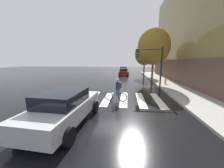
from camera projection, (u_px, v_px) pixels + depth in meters
ground_plane at (103, 98)px, 10.01m from camera, size 120.00×120.00×0.00m
sidewalk at (222, 101)px, 8.94m from camera, size 6.50×50.00×0.15m
crosswalk_stripes at (100, 98)px, 10.04m from camera, size 9.62×3.97×0.01m
sedan_near at (65, 107)px, 5.76m from camera, size 2.35×4.69×1.59m
sedan_mid at (124, 72)px, 26.62m from camera, size 2.13×4.37×1.50m
sedan_far at (123, 70)px, 33.10m from camera, size 2.15×4.52×1.55m
cyclist at (117, 90)px, 9.10m from camera, size 1.70×0.39×1.69m
traffic_light_near at (152, 62)px, 11.49m from camera, size 2.47×0.28×4.20m
fire_hydrant at (165, 81)px, 15.52m from camera, size 0.33×0.22×0.78m
street_tree_near at (154, 47)px, 15.62m from camera, size 3.96×3.96×7.05m
street_tree_mid at (145, 54)px, 23.05m from camera, size 3.56×3.56×6.33m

